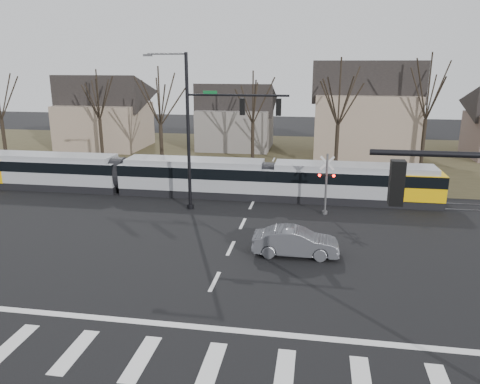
# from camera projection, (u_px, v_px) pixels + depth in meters

# --- Properties ---
(ground) EXTENTS (140.00, 140.00, 0.00)m
(ground) POSITION_uv_depth(u_px,v_px,m) (204.00, 303.00, 19.26)
(ground) COLOR black
(grass_verge) EXTENTS (140.00, 28.00, 0.01)m
(grass_verge) POSITION_uv_depth(u_px,v_px,m) (275.00, 156.00, 49.68)
(grass_verge) COLOR #38331E
(grass_verge) RESTS_ON ground
(crosswalk) EXTENTS (27.00, 2.60, 0.01)m
(crosswalk) POSITION_uv_depth(u_px,v_px,m) (176.00, 362.00, 15.45)
(crosswalk) COLOR silver
(crosswalk) RESTS_ON ground
(stop_line) EXTENTS (28.00, 0.35, 0.01)m
(stop_line) POSITION_uv_depth(u_px,v_px,m) (193.00, 326.00, 17.55)
(stop_line) COLOR silver
(stop_line) RESTS_ON ground
(lane_dashes) EXTENTS (0.18, 30.00, 0.01)m
(lane_dashes) POSITION_uv_depth(u_px,v_px,m) (256.00, 197.00, 34.47)
(lane_dashes) COLOR silver
(lane_dashes) RESTS_ON ground
(rail_pair) EXTENTS (90.00, 1.52, 0.06)m
(rail_pair) POSITION_uv_depth(u_px,v_px,m) (255.00, 197.00, 34.27)
(rail_pair) COLOR #59595E
(rail_pair) RESTS_ON ground
(tram) EXTENTS (35.52, 2.64, 2.69)m
(tram) POSITION_uv_depth(u_px,v_px,m) (193.00, 175.00, 34.83)
(tram) COLOR gray
(tram) RESTS_ON ground
(sedan) EXTENTS (1.69, 4.44, 1.44)m
(sedan) POSITION_uv_depth(u_px,v_px,m) (296.00, 242.00, 23.90)
(sedan) COLOR #505258
(sedan) RESTS_ON ground
(signal_pole_far) EXTENTS (9.28, 0.44, 10.20)m
(signal_pole_far) POSITION_uv_depth(u_px,v_px,m) (212.00, 125.00, 30.00)
(signal_pole_far) COLOR black
(signal_pole_far) RESTS_ON ground
(rail_crossing_signal) EXTENTS (1.08, 0.36, 4.00)m
(rail_crossing_signal) POSITION_uv_depth(u_px,v_px,m) (326.00, 186.00, 30.13)
(rail_crossing_signal) COLOR #59595B
(rail_crossing_signal) RESTS_ON ground
(tree_row) EXTENTS (59.20, 7.20, 10.00)m
(tree_row) POSITION_uv_depth(u_px,v_px,m) (293.00, 115.00, 42.32)
(tree_row) COLOR black
(tree_row) RESTS_ON ground
(house_a) EXTENTS (9.72, 8.64, 8.60)m
(house_a) POSITION_uv_depth(u_px,v_px,m) (104.00, 109.00, 53.55)
(house_a) COLOR gray
(house_a) RESTS_ON ground
(house_b) EXTENTS (8.64, 7.56, 7.65)m
(house_b) POSITION_uv_depth(u_px,v_px,m) (236.00, 114.00, 53.21)
(house_b) COLOR slate
(house_b) RESTS_ON ground
(house_c) EXTENTS (10.80, 8.64, 10.10)m
(house_c) POSITION_uv_depth(u_px,v_px,m) (365.00, 107.00, 47.81)
(house_c) COLOR gray
(house_c) RESTS_ON ground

